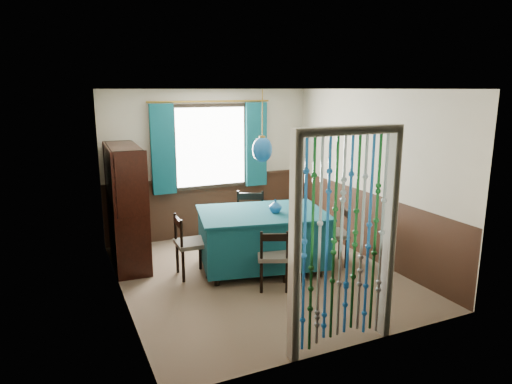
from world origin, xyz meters
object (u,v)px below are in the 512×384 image
vase_sideboard (126,195)px  chair_far (250,221)px  pendant_lamp (262,149)px  vase_table (275,207)px  chair_left (189,244)px  chair_right (335,234)px  sideboard (127,223)px  bowl_shelf (131,185)px  chair_near (274,257)px  dining_table (262,236)px

vase_sideboard → chair_far: bearing=-19.7°
pendant_lamp → vase_table: 0.81m
chair_left → chair_right: bearing=79.5°
chair_left → vase_table: vase_table is taller
chair_left → sideboard: (-0.68, 0.83, 0.14)m
chair_left → chair_far: bearing=116.9°
vase_table → bowl_shelf: 2.01m
chair_near → chair_left: bearing=158.4°
chair_right → pendant_lamp: pendant_lamp is taller
chair_left → chair_near: bearing=47.3°
sideboard → chair_right: bearing=-22.7°
chair_left → vase_sideboard: 1.39m
vase_table → chair_far: bearing=92.5°
chair_near → chair_far: 1.39m
chair_far → vase_table: 0.91m
vase_table → bowl_shelf: bearing=153.5°
chair_left → pendant_lamp: (1.00, -0.17, 1.25)m
sideboard → pendant_lamp: pendant_lamp is taller
bowl_shelf → chair_left: bearing=-44.3°
chair_left → vase_sideboard: (-0.62, 1.14, 0.50)m
chair_near → vase_table: bearing=84.8°
chair_near → pendant_lamp: bearing=100.3°
pendant_lamp → chair_right: bearing=-15.0°
chair_far → chair_left: 1.24m
chair_left → sideboard: size_ratio=0.50×
dining_table → sideboard: 1.97m
chair_near → pendant_lamp: size_ratio=0.84×
chair_near → vase_table: vase_table is taller
chair_far → vase_sideboard: 1.91m
dining_table → chair_left: chair_left is taller
chair_left → chair_right: size_ratio=1.00×
dining_table → pendant_lamp: size_ratio=2.01×
sideboard → bowl_shelf: bearing=-72.7°
chair_left → vase_sideboard: bearing=-149.5°
dining_table → vase_sideboard: vase_sideboard is taller
vase_sideboard → chair_near: bearing=-53.4°
sideboard → vase_table: sideboard is taller
chair_left → bowl_shelf: (-0.62, 0.61, 0.75)m
pendant_lamp → bowl_shelf: (-1.63, 0.78, -0.50)m
vase_table → chair_near: bearing=-118.2°
sideboard → vase_sideboard: bearing=81.5°
dining_table → chair_left: bearing=-177.9°
pendant_lamp → vase_sideboard: pendant_lamp is taller
sideboard → bowl_shelf: (0.06, -0.23, 0.61)m
chair_near → chair_far: (0.27, 1.36, 0.07)m
dining_table → chair_near: 0.69m
chair_left → bowl_shelf: size_ratio=3.95×
chair_right → dining_table: bearing=93.7°
chair_right → vase_table: size_ratio=5.11×
vase_table → chair_right: bearing=-10.8°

